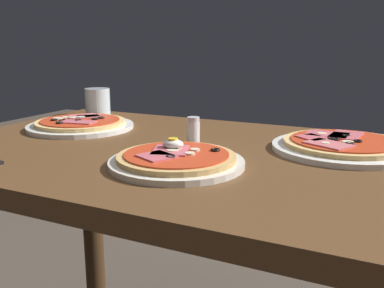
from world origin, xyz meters
The scene contains 6 objects.
dining_table centered at (0.00, 0.00, 0.61)m, with size 1.27×0.74×0.73m.
pizza_foreground centered at (0.00, -0.13, 0.74)m, with size 0.26×0.26×0.05m.
pizza_across_left centered at (0.27, 0.14, 0.74)m, with size 0.31×0.31×0.03m.
pizza_across_right centered at (-0.41, 0.08, 0.74)m, with size 0.29×0.29×0.03m.
water_glass_near centered at (-0.50, 0.28, 0.77)m, with size 0.08×0.08×0.09m.
salt_shaker centered at (-0.04, 0.04, 0.76)m, with size 0.03×0.03×0.07m.
Camera 1 is at (0.38, -0.84, 0.97)m, focal length 40.59 mm.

